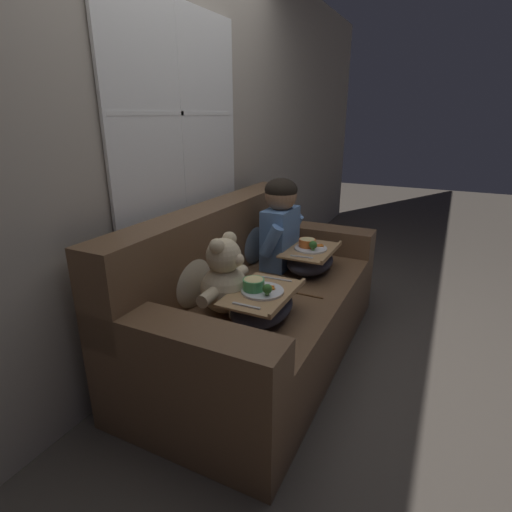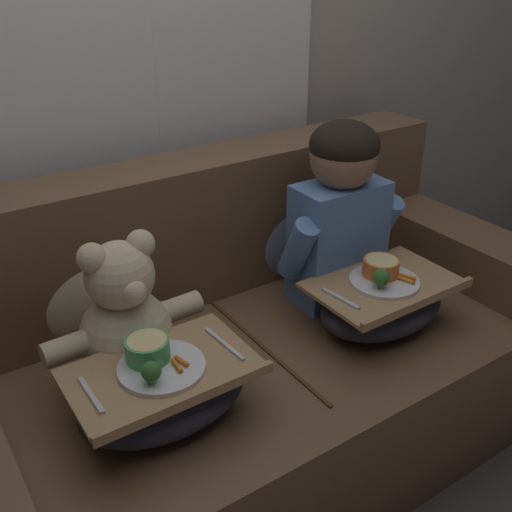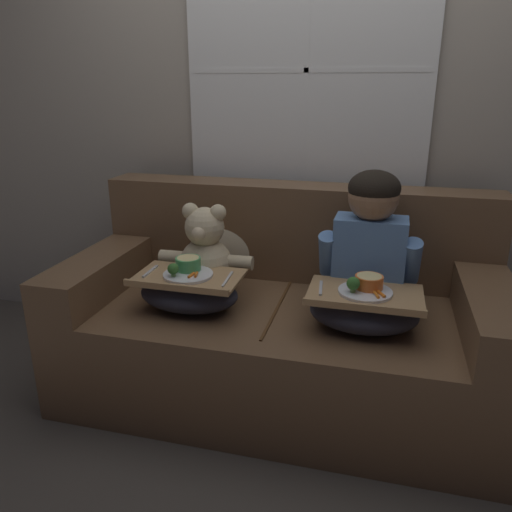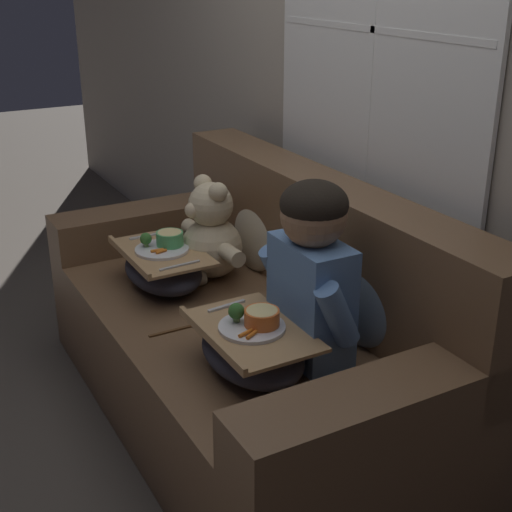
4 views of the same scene
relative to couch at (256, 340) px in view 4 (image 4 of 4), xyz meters
The scene contains 9 objects.
ground_plane 0.34m from the couch, 90.00° to the right, with size 14.00×14.00×0.00m, color #4C443D.
wall_back_with_window 1.11m from the couch, 90.00° to the left, with size 8.00×0.08×2.60m.
couch is the anchor object (origin of this frame).
throw_pillow_behind_child 0.53m from the couch, 30.91° to the left, with size 0.37×0.18×0.39m.
throw_pillow_behind_teddy 0.53m from the couch, 149.09° to the left, with size 0.38×0.18×0.40m.
child_figure 0.60m from the couch, ahead, with size 0.43×0.22×0.61m.
teddy_bear 0.49m from the couch, behind, with size 0.46×0.32×0.43m.
lap_tray_child 0.49m from the couch, 30.56° to the right, with size 0.45×0.30×0.23m.
lap_tray_teddy 0.49m from the couch, 149.55° to the right, with size 0.46×0.30×0.23m.
Camera 4 is at (2.13, -1.11, 1.69)m, focal length 50.00 mm.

